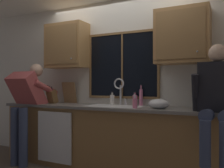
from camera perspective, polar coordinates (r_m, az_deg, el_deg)
The scene contains 23 objects.
back_wall at distance 3.88m, azimuth 2.24°, elevation 0.58°, with size 5.87×0.12×2.55m, color silver.
window_glass at distance 3.81m, azimuth 2.43°, elevation 4.36°, with size 1.10×0.02×0.95m, color black.
window_frame_top at distance 3.87m, azimuth 2.37°, elevation 11.66°, with size 1.17×0.02×0.04m, color brown.
window_frame_bottom at distance 3.79m, azimuth 2.37°, elevation -3.07°, with size 1.17×0.02×0.04m, color brown.
window_frame_left at distance 4.06m, azimuth -4.99°, elevation 4.08°, with size 0.04×0.02×0.95m, color brown.
window_frame_right at distance 3.61m, azimuth 10.67°, elevation 4.61°, with size 0.04×0.02×0.95m, color brown.
window_mullion_center at distance 3.80m, azimuth 2.36°, elevation 4.37°, with size 0.02×0.02×0.95m, color brown.
lower_cabinet_run at distance 3.65m, azimuth -0.05°, elevation -12.59°, with size 3.47×0.58×0.88m, color olive.
countertop at distance 3.56m, azimuth -0.19°, elevation -5.40°, with size 3.53×0.62×0.04m, color slate.
dishwasher_front at distance 3.80m, azimuth -13.15°, elevation -11.81°, with size 0.60×0.02×0.74m, color white.
upper_cabinet_left at distance 4.17m, azimuth -10.36°, elevation 8.60°, with size 0.69×0.36×0.72m.
upper_cabinet_right at distance 3.43m, azimuth 15.88°, elevation 10.52°, with size 0.69×0.36×0.72m.
sink at distance 3.56m, azimuth 0.52°, elevation -6.67°, with size 0.80×0.46×0.21m.
faucet at distance 3.69m, azimuth 1.84°, elevation -0.96°, with size 0.18×0.09×0.40m.
person_standing at distance 4.09m, azimuth -19.14°, elevation -3.82°, with size 0.53×0.69×1.57m.
person_sitting_on_counter at distance 2.92m, azimuth 23.05°, elevation -2.55°, with size 0.54×0.62×1.26m.
knife_block at distance 4.19m, azimuth -13.62°, elevation -2.84°, with size 0.12×0.18×0.32m.
cutting_board at distance 4.20m, azimuth -9.80°, elevation -1.96°, with size 0.25×0.02×0.35m, color #997047.
mixing_bowl at distance 3.23m, azimuth 10.73°, elevation -4.53°, with size 0.26×0.26×0.13m, color silver.
soap_dispenser at distance 3.22m, azimuth 5.30°, elevation -4.37°, with size 0.06×0.07×0.18m.
bottle_green_glass at distance 3.67m, azimuth 5.29°, elevation -3.65°, with size 0.07×0.07×0.20m.
bottle_tall_clear at distance 3.75m, azimuth 0.03°, elevation -3.59°, with size 0.07×0.07×0.20m.
bottle_amber_small at distance 3.62m, azimuth 6.71°, elevation -2.98°, with size 0.05×0.05×0.31m.
Camera 1 is at (1.58, -3.48, 1.23)m, focal length 39.71 mm.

